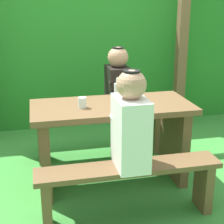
% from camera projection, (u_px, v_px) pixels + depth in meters
% --- Properties ---
extents(ground_plane, '(12.00, 12.00, 0.00)m').
position_uv_depth(ground_plane, '(112.00, 181.00, 3.25)').
color(ground_plane, '#398836').
extents(hedge_backdrop, '(6.40, 0.72, 1.73)m').
position_uv_depth(hedge_backdrop, '(81.00, 57.00, 4.75)').
color(hedge_backdrop, '#257925').
rests_on(hedge_backdrop, ground_plane).
extents(pergola_post_right, '(0.12, 0.12, 2.19)m').
position_uv_depth(pergola_post_right, '(182.00, 43.00, 4.35)').
color(pergola_post_right, brown).
rests_on(pergola_post_right, ground_plane).
extents(picnic_table, '(1.40, 0.64, 0.75)m').
position_uv_depth(picnic_table, '(112.00, 130.00, 3.09)').
color(picnic_table, brown).
rests_on(picnic_table, ground_plane).
extents(bench_near, '(1.40, 0.24, 0.45)m').
position_uv_depth(bench_near, '(129.00, 181.00, 2.61)').
color(bench_near, brown).
rests_on(bench_near, ground_plane).
extents(bench_far, '(1.40, 0.24, 0.45)m').
position_uv_depth(bench_far, '(100.00, 127.00, 3.68)').
color(bench_far, brown).
rests_on(bench_far, ground_plane).
extents(person_white_shirt, '(0.25, 0.35, 0.72)m').
position_uv_depth(person_white_shirt, '(131.00, 123.00, 2.47)').
color(person_white_shirt, white).
rests_on(person_white_shirt, bench_near).
extents(person_black_coat, '(0.25, 0.35, 0.72)m').
position_uv_depth(person_black_coat, '(118.00, 85.00, 3.58)').
color(person_black_coat, black).
rests_on(person_black_coat, bench_far).
extents(drinking_glass, '(0.07, 0.07, 0.09)m').
position_uv_depth(drinking_glass, '(82.00, 103.00, 2.90)').
color(drinking_glass, silver).
rests_on(drinking_glass, picnic_table).
extents(bottle_left, '(0.06, 0.06, 0.23)m').
position_uv_depth(bottle_left, '(118.00, 93.00, 3.01)').
color(bottle_left, silver).
rests_on(bottle_left, picnic_table).
extents(cell_phone, '(0.13, 0.16, 0.01)m').
position_uv_depth(cell_phone, '(137.00, 100.00, 3.11)').
color(cell_phone, black).
rests_on(cell_phone, picnic_table).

